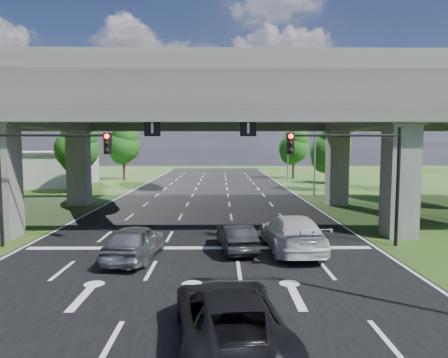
{
  "coord_description": "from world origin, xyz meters",
  "views": [
    {
      "loc": [
        1.06,
        -15.92,
        5.15
      ],
      "look_at": [
        1.27,
        8.86,
        3.0
      ],
      "focal_mm": 32.0,
      "sensor_mm": 36.0,
      "label": 1
    }
  ],
  "objects_px": {
    "car_silver": "(135,242)",
    "car_white": "(292,233)",
    "signal_right": "(356,164)",
    "car_dark": "(236,237)",
    "streetlight_far": "(311,137)",
    "signal_left": "(42,164)",
    "car_trailing": "(230,318)",
    "streetlight_beyond": "(285,139)"
  },
  "relations": [
    {
      "from": "car_dark",
      "to": "car_trailing",
      "type": "xyz_separation_m",
      "value": [
        -0.52,
        -9.26,
        0.11
      ]
    },
    {
      "from": "streetlight_far",
      "to": "streetlight_beyond",
      "type": "relative_size",
      "value": 1.0
    },
    {
      "from": "signal_left",
      "to": "car_white",
      "type": "relative_size",
      "value": 1.01
    },
    {
      "from": "streetlight_far",
      "to": "car_trailing",
      "type": "relative_size",
      "value": 1.78
    },
    {
      "from": "streetlight_far",
      "to": "car_dark",
      "type": "xyz_separation_m",
      "value": [
        -8.3,
        -21.0,
        -5.15
      ]
    },
    {
      "from": "car_trailing",
      "to": "car_silver",
      "type": "bearing_deg",
      "value": -69.44
    },
    {
      "from": "streetlight_beyond",
      "to": "car_silver",
      "type": "distance_m",
      "value": 40.84
    },
    {
      "from": "signal_right",
      "to": "streetlight_far",
      "type": "xyz_separation_m",
      "value": [
        2.27,
        20.06,
        1.66
      ]
    },
    {
      "from": "car_trailing",
      "to": "signal_left",
      "type": "bearing_deg",
      "value": -55.03
    },
    {
      "from": "signal_left",
      "to": "car_silver",
      "type": "relative_size",
      "value": 1.31
    },
    {
      "from": "signal_right",
      "to": "car_silver",
      "type": "bearing_deg",
      "value": -167.36
    },
    {
      "from": "signal_right",
      "to": "streetlight_far",
      "type": "bearing_deg",
      "value": 83.53
    },
    {
      "from": "streetlight_far",
      "to": "streetlight_beyond",
      "type": "distance_m",
      "value": 16.0
    },
    {
      "from": "signal_left",
      "to": "car_white",
      "type": "bearing_deg",
      "value": -4.37
    },
    {
      "from": "signal_left",
      "to": "car_trailing",
      "type": "relative_size",
      "value": 1.07
    },
    {
      "from": "signal_left",
      "to": "streetlight_beyond",
      "type": "bearing_deg",
      "value": 63.57
    },
    {
      "from": "car_silver",
      "to": "car_trailing",
      "type": "distance_m",
      "value": 8.81
    },
    {
      "from": "signal_right",
      "to": "car_trailing",
      "type": "bearing_deg",
      "value": -122.68
    },
    {
      "from": "car_silver",
      "to": "car_white",
      "type": "height_order",
      "value": "car_white"
    },
    {
      "from": "streetlight_far",
      "to": "car_silver",
      "type": "relative_size",
      "value": 2.18
    },
    {
      "from": "car_dark",
      "to": "car_trailing",
      "type": "height_order",
      "value": "car_trailing"
    },
    {
      "from": "car_dark",
      "to": "car_white",
      "type": "bearing_deg",
      "value": 172.11
    },
    {
      "from": "streetlight_beyond",
      "to": "car_trailing",
      "type": "relative_size",
      "value": 1.78
    },
    {
      "from": "streetlight_beyond",
      "to": "car_trailing",
      "type": "xyz_separation_m",
      "value": [
        -8.82,
        -46.26,
        -5.04
      ]
    },
    {
      "from": "car_trailing",
      "to": "signal_right",
      "type": "bearing_deg",
      "value": -129.46
    },
    {
      "from": "streetlight_beyond",
      "to": "car_white",
      "type": "height_order",
      "value": "streetlight_beyond"
    },
    {
      "from": "signal_left",
      "to": "car_white",
      "type": "height_order",
      "value": "signal_left"
    },
    {
      "from": "streetlight_far",
      "to": "car_dark",
      "type": "relative_size",
      "value": 2.45
    },
    {
      "from": "streetlight_far",
      "to": "car_silver",
      "type": "distance_m",
      "value": 26.34
    },
    {
      "from": "signal_right",
      "to": "signal_left",
      "type": "height_order",
      "value": "same"
    },
    {
      "from": "streetlight_beyond",
      "to": "car_silver",
      "type": "bearing_deg",
      "value": -108.51
    },
    {
      "from": "car_silver",
      "to": "car_dark",
      "type": "bearing_deg",
      "value": -156.63
    },
    {
      "from": "streetlight_far",
      "to": "car_dark",
      "type": "bearing_deg",
      "value": -111.56
    },
    {
      "from": "streetlight_far",
      "to": "car_white",
      "type": "relative_size",
      "value": 1.69
    },
    {
      "from": "car_dark",
      "to": "car_white",
      "type": "xyz_separation_m",
      "value": [
        2.71,
        0.0,
        0.19
      ]
    },
    {
      "from": "car_silver",
      "to": "car_trailing",
      "type": "xyz_separation_m",
      "value": [
        4.05,
        -7.83,
        -0.0
      ]
    },
    {
      "from": "signal_right",
      "to": "streetlight_beyond",
      "type": "relative_size",
      "value": 0.6
    },
    {
      "from": "car_dark",
      "to": "car_white",
      "type": "relative_size",
      "value": 0.69
    },
    {
      "from": "signal_right",
      "to": "car_white",
      "type": "relative_size",
      "value": 1.01
    },
    {
      "from": "car_dark",
      "to": "signal_right",
      "type": "bearing_deg",
      "value": -178.99
    },
    {
      "from": "streetlight_beyond",
      "to": "car_white",
      "type": "relative_size",
      "value": 1.69
    },
    {
      "from": "car_silver",
      "to": "car_dark",
      "type": "height_order",
      "value": "car_silver"
    }
  ]
}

